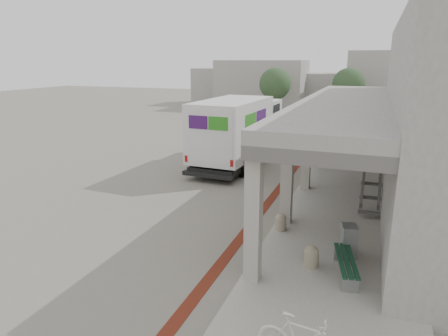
% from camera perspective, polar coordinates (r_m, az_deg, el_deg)
% --- Properties ---
extents(ground, '(120.00, 120.00, 0.00)m').
position_cam_1_polar(ground, '(14.28, -0.03, -7.62)').
color(ground, slate).
rests_on(ground, ground).
extents(bike_lane_stripe, '(0.35, 40.00, 0.01)m').
position_cam_1_polar(bike_lane_stripe, '(15.78, 5.97, -5.42)').
color(bike_lane_stripe, '#5A1E12').
rests_on(bike_lane_stripe, ground).
extents(sidewalk, '(4.40, 28.00, 0.12)m').
position_cam_1_polar(sidewalk, '(13.50, 16.30, -9.41)').
color(sidewalk, gray).
rests_on(sidewalk, ground).
extents(transit_building, '(7.60, 17.00, 7.00)m').
position_cam_1_polar(transit_building, '(17.09, 27.97, 6.25)').
color(transit_building, gray).
rests_on(transit_building, ground).
extents(distant_backdrop, '(28.00, 10.00, 6.50)m').
position_cam_1_polar(distant_backdrop, '(48.86, 12.02, 11.55)').
color(distant_backdrop, gray).
rests_on(distant_backdrop, ground).
extents(tree_left, '(3.20, 3.20, 4.80)m').
position_cam_1_polar(tree_left, '(41.52, 7.31, 11.82)').
color(tree_left, '#38281C').
rests_on(tree_left, ground).
extents(tree_mid, '(3.20, 3.20, 4.80)m').
position_cam_1_polar(tree_mid, '(42.47, 17.37, 11.34)').
color(tree_mid, '#38281C').
rests_on(tree_mid, ground).
extents(tree_right, '(3.20, 3.20, 4.80)m').
position_cam_1_polar(tree_right, '(41.73, 28.44, 10.17)').
color(tree_right, '#38281C').
rests_on(tree_right, ground).
extents(fedex_truck, '(2.97, 8.49, 3.58)m').
position_cam_1_polar(fedex_truck, '(21.70, 2.16, 5.55)').
color(fedex_truck, black).
rests_on(fedex_truck, ground).
extents(bench, '(0.79, 1.96, 0.45)m').
position_cam_1_polar(bench, '(11.07, 17.02, -12.94)').
color(bench, gray).
rests_on(bench, sidewalk).
extents(bollard_near, '(0.40, 0.40, 0.60)m').
position_cam_1_polar(bollard_near, '(11.28, 12.38, -12.18)').
color(bollard_near, gray).
rests_on(bollard_near, sidewalk).
extents(bollard_far, '(0.38, 0.38, 0.57)m').
position_cam_1_polar(bollard_far, '(13.35, 8.11, -7.59)').
color(bollard_far, gray).
rests_on(bollard_far, sidewalk).
extents(utility_cabinet, '(0.53, 0.63, 0.91)m').
position_cam_1_polar(utility_cabinet, '(12.06, 17.38, -9.85)').
color(utility_cabinet, gray).
rests_on(utility_cabinet, sidewalk).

